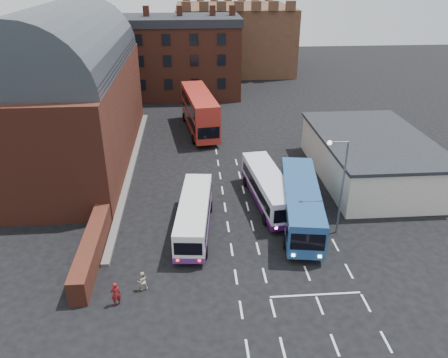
{
  "coord_description": "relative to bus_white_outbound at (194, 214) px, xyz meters",
  "views": [
    {
      "loc": [
        -2.65,
        -24.63,
        19.45
      ],
      "look_at": [
        0.0,
        10.0,
        2.2
      ],
      "focal_mm": 35.0,
      "sensor_mm": 36.0,
      "label": 1
    }
  ],
  "objects": [
    {
      "name": "forecourt_wall",
      "position": [
        -7.46,
        -3.24,
        -0.69
      ],
      "size": [
        1.2,
        10.0,
        1.8
      ],
      "primitive_type": "cube",
      "color": "#602B1E",
      "rests_on": "ground"
    },
    {
      "name": "cream_building",
      "position": [
        17.74,
        8.76,
        0.56
      ],
      "size": [
        10.4,
        16.4,
        4.25
      ],
      "color": "beige",
      "rests_on": "ground"
    },
    {
      "name": "railway_station",
      "position": [
        -12.76,
        15.76,
        6.04
      ],
      "size": [
        12.0,
        28.0,
        16.0
      ],
      "color": "#602B1E",
      "rests_on": "ground"
    },
    {
      "name": "bus_white_inbound",
      "position": [
        6.61,
        3.96,
        0.09
      ],
      "size": [
        3.53,
        10.68,
        2.86
      ],
      "rotation": [
        0.0,
        0.0,
        3.25
      ],
      "color": "silver",
      "rests_on": "ground"
    },
    {
      "name": "street_lamp",
      "position": [
        11.06,
        -1.13,
        3.18
      ],
      "size": [
        1.62,
        0.35,
        7.92
      ],
      "rotation": [
        0.0,
        0.0,
        -0.05
      ],
      "color": "slate",
      "rests_on": "ground"
    },
    {
      "name": "ground",
      "position": [
        2.74,
        -5.24,
        -1.59
      ],
      "size": [
        180.0,
        180.0,
        0.0
      ],
      "primitive_type": "plane",
      "color": "black"
    },
    {
      "name": "brick_terrace",
      "position": [
        -3.26,
        40.76,
        3.91
      ],
      "size": [
        22.0,
        10.0,
        11.0
      ],
      "primitive_type": "cube",
      "color": "brown",
      "rests_on": "ground"
    },
    {
      "name": "pedestrian_beige",
      "position": [
        -3.55,
        -6.83,
        -0.91
      ],
      "size": [
        0.79,
        0.69,
        1.38
      ],
      "primitive_type": "imported",
      "rotation": [
        0.0,
        0.0,
        3.42
      ],
      "color": "beige",
      "rests_on": "ground"
    },
    {
      "name": "pedestrian_red",
      "position": [
        -5.07,
        -8.16,
        -0.74
      ],
      "size": [
        0.74,
        0.62,
        1.72
      ],
      "primitive_type": "imported",
      "rotation": [
        0.0,
        0.0,
        3.54
      ],
      "color": "maroon",
      "rests_on": "ground"
    },
    {
      "name": "castle_keep",
      "position": [
        8.74,
        60.76,
        4.41
      ],
      "size": [
        22.0,
        22.0,
        12.0
      ],
      "primitive_type": "cube",
      "color": "brown",
      "rests_on": "ground"
    },
    {
      "name": "bus_red_double",
      "position": [
        1.05,
        23.12,
        1.08
      ],
      "size": [
        4.56,
        12.86,
        5.03
      ],
      "rotation": [
        0.0,
        0.0,
        3.28
      ],
      "color": "#B02B20",
      "rests_on": "ground"
    },
    {
      "name": "bus_white_outbound",
      "position": [
        0.0,
        0.0,
        0.0
      ],
      "size": [
        3.26,
        10.08,
        2.7
      ],
      "rotation": [
        0.0,
        0.0,
        -0.1
      ],
      "color": "silver",
      "rests_on": "ground"
    },
    {
      "name": "bus_blue",
      "position": [
        8.74,
        0.66,
        0.33
      ],
      "size": [
        4.54,
        12.23,
        3.26
      ],
      "rotation": [
        0.0,
        0.0,
        2.99
      ],
      "color": "navy",
      "rests_on": "ground"
    }
  ]
}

